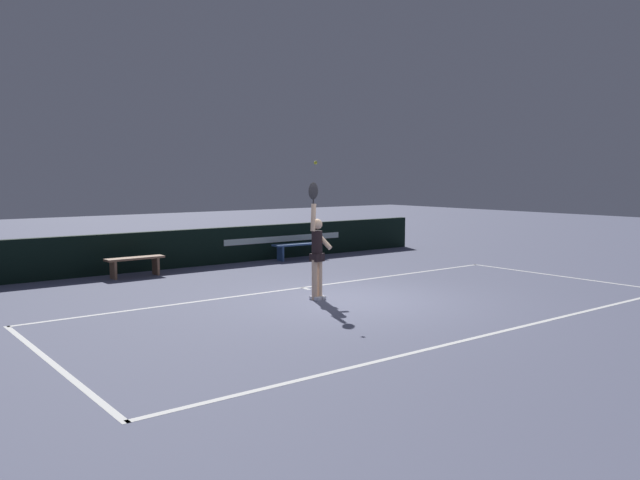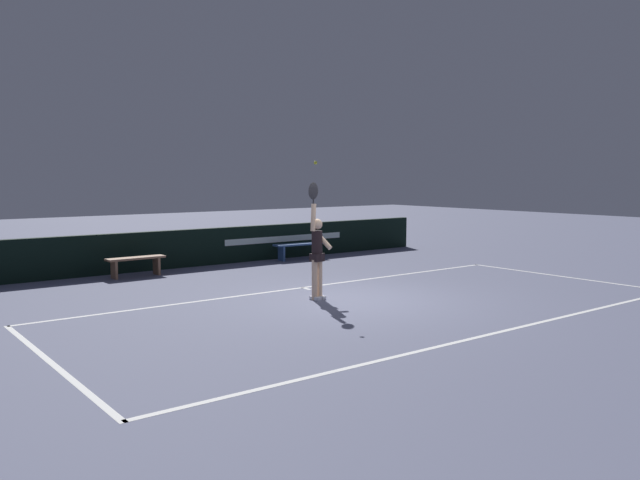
{
  "view_description": "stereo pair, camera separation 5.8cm",
  "coord_description": "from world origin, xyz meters",
  "px_view_note": "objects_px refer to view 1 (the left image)",
  "views": [
    {
      "loc": [
        -8.3,
        -9.58,
        2.48
      ],
      "look_at": [
        -0.57,
        0.38,
        1.21
      ],
      "focal_mm": 36.11,
      "sensor_mm": 36.0,
      "label": 1
    },
    {
      "loc": [
        -8.25,
        -9.62,
        2.48
      ],
      "look_at": [
        -0.57,
        0.38,
        1.21
      ],
      "focal_mm": 36.11,
      "sensor_mm": 36.0,
      "label": 2
    }
  ],
  "objects_px": {
    "tennis_player": "(317,252)",
    "courtside_bench_near": "(299,247)",
    "courtside_bench_far": "(135,262)",
    "tennis_ball": "(316,163)"
  },
  "relations": [
    {
      "from": "tennis_player",
      "to": "courtside_bench_near",
      "type": "height_order",
      "value": "tennis_player"
    },
    {
      "from": "courtside_bench_near",
      "to": "tennis_player",
      "type": "bearing_deg",
      "value": -122.56
    },
    {
      "from": "tennis_player",
      "to": "courtside_bench_far",
      "type": "height_order",
      "value": "tennis_player"
    },
    {
      "from": "courtside_bench_near",
      "to": "courtside_bench_far",
      "type": "xyz_separation_m",
      "value": [
        -5.1,
        -0.2,
        -0.0
      ]
    },
    {
      "from": "tennis_ball",
      "to": "courtside_bench_near",
      "type": "bearing_deg",
      "value": 57.03
    },
    {
      "from": "courtside_bench_near",
      "to": "courtside_bench_far",
      "type": "bearing_deg",
      "value": -177.78
    },
    {
      "from": "courtside_bench_near",
      "to": "courtside_bench_far",
      "type": "relative_size",
      "value": 1.16
    },
    {
      "from": "tennis_player",
      "to": "courtside_bench_near",
      "type": "xyz_separation_m",
      "value": [
        3.34,
        5.23,
        -0.6
      ]
    },
    {
      "from": "tennis_player",
      "to": "tennis_ball",
      "type": "xyz_separation_m",
      "value": [
        -0.15,
        -0.15,
        1.75
      ]
    },
    {
      "from": "tennis_ball",
      "to": "courtside_bench_far",
      "type": "xyz_separation_m",
      "value": [
        -1.61,
        5.18,
        -2.36
      ]
    }
  ]
}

